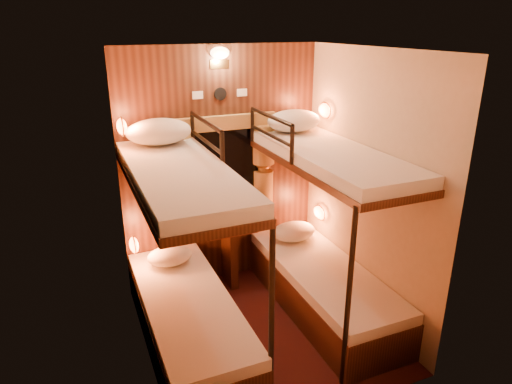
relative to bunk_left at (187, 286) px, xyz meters
name	(u,v)px	position (x,y,z in m)	size (l,w,h in m)	color
floor	(262,329)	(0.65, -0.07, -0.56)	(2.10, 2.10, 0.00)	black
ceiling	(264,49)	(0.65, -0.07, 1.84)	(2.10, 2.10, 0.00)	silver
wall_back	(221,169)	(0.65, 0.98, 0.64)	(2.40, 2.40, 0.00)	#C6B293
wall_front	(332,264)	(0.65, -1.12, 0.64)	(2.40, 2.40, 0.00)	#C6B293
wall_left	(137,225)	(-0.35, -0.07, 0.64)	(2.40, 2.40, 0.00)	#C6B293
wall_right	(366,188)	(1.65, -0.07, 0.64)	(2.40, 2.40, 0.00)	#C6B293
back_panel	(222,169)	(0.65, 0.97, 0.64)	(2.00, 0.03, 2.40)	#32180E
bunk_left	(187,286)	(0.00, 0.00, 0.00)	(0.72, 1.90, 1.82)	#32180E
bunk_right	(324,257)	(1.30, 0.00, 0.00)	(0.72, 1.90, 1.82)	#32180E
window	(223,172)	(0.65, 0.94, 0.62)	(1.00, 0.12, 0.79)	black
curtains	(224,165)	(0.65, 0.90, 0.71)	(1.10, 0.22, 1.00)	#9B6833
back_fixtures	(220,61)	(0.65, 0.93, 1.69)	(0.54, 0.09, 0.48)	black
reading_lamps	(233,175)	(0.65, 0.63, 0.68)	(2.00, 0.20, 1.25)	orange
table	(229,247)	(0.65, 0.78, -0.14)	(0.50, 0.34, 0.66)	#5E2B15
bottle_left	(222,219)	(0.56, 0.74, 0.20)	(0.07, 0.07, 0.26)	#99BFE5
bottle_right	(227,217)	(0.63, 0.78, 0.20)	(0.07, 0.07, 0.26)	#99BFE5
sachet_a	(240,226)	(0.76, 0.75, 0.09)	(0.07, 0.05, 0.01)	silver
sachet_b	(246,222)	(0.84, 0.81, 0.09)	(0.07, 0.05, 0.01)	silver
pillow_lower_left	(170,256)	(0.00, 0.61, -0.02)	(0.42, 0.30, 0.16)	white
pillow_lower_right	(294,231)	(1.30, 0.61, -0.01)	(0.46, 0.33, 0.18)	white
pillow_upper_left	(159,132)	(0.00, 0.69, 1.14)	(0.57, 0.40, 0.22)	white
pillow_upper_right	(294,121)	(1.30, 0.68, 1.13)	(0.54, 0.38, 0.21)	white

